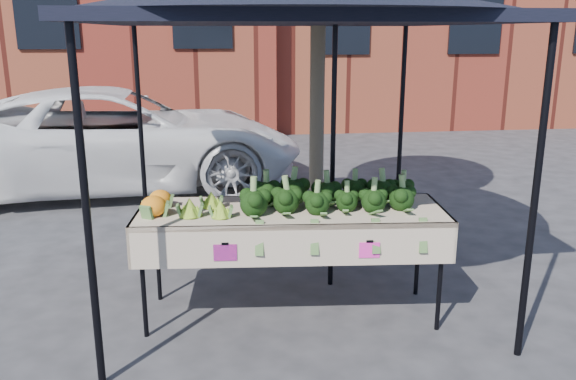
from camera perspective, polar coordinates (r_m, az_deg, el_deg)
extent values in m
plane|color=#2A2A2D|center=(5.01, -2.68, -11.55)|extent=(90.00, 90.00, 0.00)
cube|color=beige|center=(4.77, 0.30, -7.02)|extent=(2.46, 0.99, 0.90)
cube|color=#F22D8C|center=(4.27, -5.68, -6.22)|extent=(0.17, 0.01, 0.12)
cube|color=#FE30B1|center=(4.41, 8.16, -5.57)|extent=(0.17, 0.01, 0.12)
ellipsoid|color=black|center=(4.66, 4.24, -0.11)|extent=(1.46, 0.56, 0.25)
ellipsoid|color=#92C03A|center=(4.54, -8.01, -1.01)|extent=(0.42, 0.46, 0.19)
ellipsoid|color=orange|center=(4.64, -12.57, -1.00)|extent=(0.22, 0.42, 0.18)
imported|color=white|center=(8.81, -17.13, 17.17)|extent=(1.67, 2.56, 5.32)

